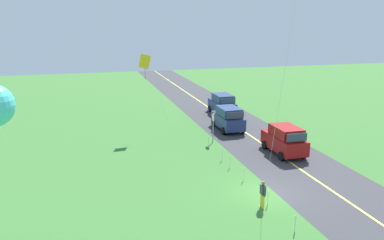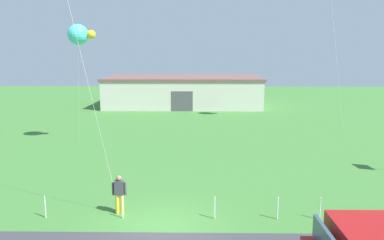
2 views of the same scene
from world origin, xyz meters
The scene contains 15 objects.
ground_plane centered at (0.00, 0.00, -0.05)m, with size 120.00×120.00×0.10m, color #3D7533.
asphalt_road centered at (0.00, -4.00, 0.00)m, with size 120.00×7.00×0.00m, color #38383D.
road_centre_stripe centered at (0.00, -4.00, 0.01)m, with size 120.00×0.16×0.00m, color #E5E04C.
car_suv_foreground centered at (6.27, -4.51, 1.15)m, with size 4.40×2.12×2.24m.
car_parked_east_near centered at (13.92, -2.70, 1.15)m, with size 4.40×2.12×2.24m.
car_parked_east_far centered at (20.30, -4.40, 1.15)m, with size 4.40×2.12×2.24m.
stop_sign centered at (10.62, -0.10, 1.80)m, with size 0.76×0.08×2.56m.
person_adult_near centered at (-1.80, 1.13, 0.86)m, with size 0.58×0.22×1.60m.
kite_green_far centered at (15.01, 4.87, 6.47)m, with size 2.51×2.72×7.27m.
fence_post_1 centered at (-4.64, 0.70, 0.45)m, with size 0.05×0.05×0.90m, color silver.
fence_post_2 centered at (-1.61, 0.70, 0.45)m, with size 0.05×0.05×0.90m, color silver.
fence_post_3 centered at (1.98, 0.70, 0.45)m, with size 0.05×0.05×0.90m, color silver.
fence_post_4 centered at (4.42, 0.70, 0.45)m, with size 0.05×0.05×0.90m, color silver.
fence_post_5 centered at (6.06, 0.70, 0.45)m, with size 0.05×0.05×0.90m, color silver.
fence_post_6 centered at (9.40, 0.70, 0.45)m, with size 0.05×0.05×0.90m, color silver.
Camera 1 is at (-20.60, 10.43, 10.29)m, focal length 37.59 mm.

